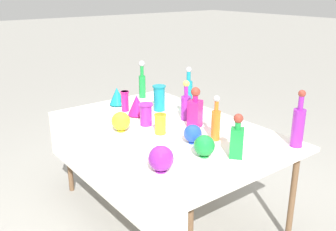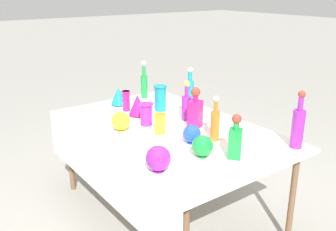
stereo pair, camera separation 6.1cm
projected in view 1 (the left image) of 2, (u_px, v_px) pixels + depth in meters
ground_plane at (168, 212)px, 3.15m from camera, size 40.00×40.00×0.00m
display_table at (163, 136)px, 2.89m from camera, size 1.86×1.19×0.76m
tall_bottle_0 at (216, 122)px, 2.63m from camera, size 0.06×0.06×0.33m
tall_bottle_1 at (188, 91)px, 3.35m from camera, size 0.07×0.07×0.37m
tall_bottle_2 at (142, 82)px, 3.63m from camera, size 0.06×0.06×0.37m
tall_bottle_3 at (298, 125)px, 2.52m from camera, size 0.08×0.08×0.40m
tall_bottle_4 at (186, 105)px, 3.03m from camera, size 0.08×0.08×0.33m
square_decanter_0 at (195, 110)px, 2.87m from camera, size 0.12×0.12×0.32m
square_decanter_1 at (237, 139)px, 2.36m from camera, size 0.12×0.12×0.29m
slender_vase_0 at (160, 123)px, 2.76m from camera, size 0.09×0.09×0.15m
slender_vase_1 at (159, 97)px, 3.27m from camera, size 0.12×0.12×0.22m
slender_vase_2 at (146, 114)px, 2.92m from camera, size 0.11×0.11×0.18m
slender_vase_3 at (125, 100)px, 3.26m from camera, size 0.08×0.08×0.18m
fluted_vase_0 at (137, 105)px, 3.14m from camera, size 0.15×0.15×0.18m
fluted_vase_1 at (117, 96)px, 3.41m from camera, size 0.14×0.14×0.17m
round_bowl_0 at (204, 146)px, 2.38m from camera, size 0.14×0.14×0.15m
round_bowl_1 at (161, 159)px, 2.19m from camera, size 0.15×0.15×0.16m
round_bowl_2 at (121, 121)px, 2.81m from camera, size 0.14×0.14×0.15m
round_bowl_3 at (193, 134)px, 2.59m from camera, size 0.13×0.13×0.14m
price_tag_left at (124, 152)px, 2.43m from camera, size 0.06×0.02×0.04m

